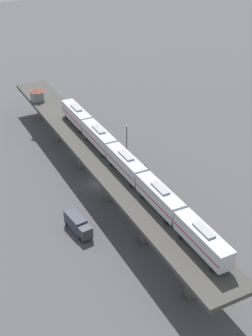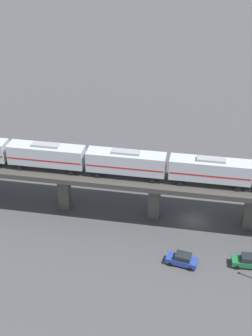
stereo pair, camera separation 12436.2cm
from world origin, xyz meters
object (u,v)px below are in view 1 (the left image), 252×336
Objects in this scene: street_car_blue at (143,171)px; street_lamp at (127,136)px; signal_hut at (37,94)px; street_car_silver at (89,123)px; subway_train at (126,163)px; street_car_green at (120,155)px; delivery_truck at (78,224)px.

street_car_blue is 12.26m from street_lamp.
street_car_silver is at bearing 155.77° from signal_hut.
subway_train is at bearing 76.34° from street_car_silver.
street_car_green is at bearing 87.75° from street_car_silver.
delivery_truck is (19.92, 21.08, 0.82)m from street_car_green.
street_car_silver is 45.35m from delivery_truck.
street_car_green is 0.95× the size of street_car_blue.
subway_train reaches higher than signal_hut.
subway_train is at bearing -168.49° from delivery_truck.
subway_train reaches higher than street_lamp.
street_car_silver is 1.00× the size of street_car_blue.
street_car_green is 0.95× the size of street_car_silver.
street_car_green is 0.64× the size of street_lamp.
delivery_truck is 33.11m from street_lamp.
street_car_blue is at bearing -150.49° from delivery_truck.
delivery_truck is (21.05, 11.91, 0.82)m from street_car_blue.
signal_hut is 28.53m from street_car_green.
street_lamp is at bearing -100.09° from street_car_blue.
street_car_green is at bearing -133.38° from delivery_truck.
signal_hut reaches higher than street_lamp.
signal_hut is 0.49× the size of street_lamp.
street_car_green and street_car_silver have the same top height.
subway_train is at bearing 44.92° from street_car_blue.
delivery_truck is at bearing 79.27° from signal_hut.
signal_hut is at bearing -69.91° from street_car_blue.
delivery_truck is (20.68, 40.35, 0.82)m from street_car_silver.
subway_train is 14.08× the size of street_car_green.
delivery_truck is (8.67, 45.75, -8.04)m from signal_hut.
signal_hut is at bearing -86.35° from subway_train.
subway_train is 22.71m from street_car_green.
street_car_green is (-8.48, -18.75, -9.60)m from subway_train.
subway_train is 43.52m from signal_hut.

